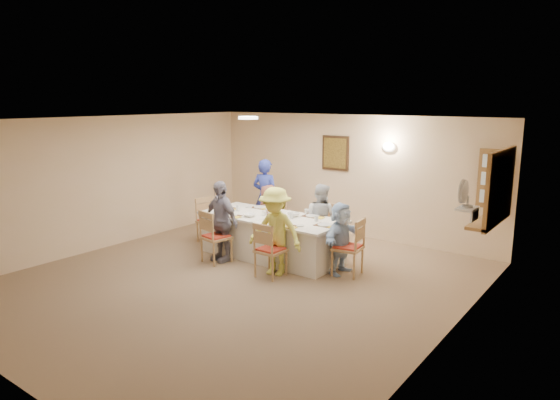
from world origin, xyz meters
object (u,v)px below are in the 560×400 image
Objects in this scene: dining_table at (272,237)px; caregiver at (265,197)px; chair_right_end at (348,247)px; diner_right_end at (341,238)px; chair_left_end at (210,221)px; diner_back_right at (320,219)px; desk_fan at (466,197)px; chair_back_right at (324,228)px; chair_front_right at (271,249)px; diner_back_left at (269,214)px; chair_front_left at (216,236)px; diner_front_right at (275,231)px; serving_hatch at (500,187)px; diner_front_left at (221,221)px; chair_back_left at (272,219)px; condiment_ketchup at (271,208)px.

caregiver is at bearing 132.40° from dining_table.
chair_right_end is 0.18m from diner_right_end.
diner_back_right is (2.15, 0.68, 0.21)m from chair_left_end.
chair_back_right is (-2.81, 1.05, -1.09)m from desk_fan.
diner_back_left is (-1.20, 1.48, 0.13)m from chair_front_right.
chair_right_end is at bearing -148.85° from chair_front_left.
chair_back_right is 0.64× the size of diner_front_right.
caregiver is at bearing -66.27° from chair_front_left.
diner_back_left reaches higher than chair_front_right.
serving_hatch is 1.60× the size of chair_front_left.
desk_fan is 0.33× the size of chair_front_right.
caregiver reaches higher than diner_back_right.
diner_right_end is at bearing 26.46° from diner_front_left.
chair_back_left is 0.71× the size of diner_back_right.
diner_back_left is 0.73× the size of caregiver.
condiment_ketchup is at bearing 60.98° from diner_front_left.
chair_front_right is 0.76× the size of diner_right_end.
condiment_ketchup is at bearing 89.75° from diner_right_end.
diner_front_left reaches higher than chair_front_left.
chair_front_left is 1.20m from chair_front_right.
dining_table is 10.48× the size of condiment_ketchup.
diner_back_left is (-2.15, 0.68, 0.11)m from chair_right_end.
diner_front_left reaches higher than chair_left_end.
serving_hatch reaches higher than diner_front_right.
chair_front_right is at bearing -52.64° from chair_back_left.
chair_right_end is 0.80× the size of diner_right_end.
diner_right_end is at bearing 146.62° from caregiver.
chair_front_right is at bearing 88.08° from diner_back_right.
chair_front_left is at bearing 113.07° from diner_right_end.
chair_left_end is at bearing 180.00° from dining_table.
chair_front_left is at bearing 49.04° from diner_back_right.
serving_hatch is 1.28× the size of diner_back_left.
chair_back_right is 1.24m from chair_right_end.
desk_fan is 4.19m from chair_front_left.
desk_fan is 3.07m from chair_front_right.
chair_left_end is (-0.95, -0.80, -0.02)m from chair_back_left.
caregiver is (-1.05, 1.15, 0.42)m from dining_table.
chair_back_left is at bearing -175.86° from serving_hatch.
desk_fan is 3.62m from dining_table.
caregiver reaches higher than chair_front_left.
diner_back_right is (0.00, 1.48, 0.20)m from chair_front_right.
chair_back_right is 0.96× the size of chair_right_end.
serving_hatch is at bearing -146.03° from chair_front_right.
chair_back_left is 1.02m from condiment_ketchup.
serving_hatch reaches higher than chair_right_end.
desk_fan is 0.11× the size of dining_table.
diner_back_right is (1.20, 1.48, 0.19)m from chair_front_left.
chair_front_left is (-0.60, -0.80, 0.09)m from dining_table.
diner_back_left is (-4.01, 0.93, -0.97)m from desk_fan.
chair_back_left reaches higher than dining_table.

